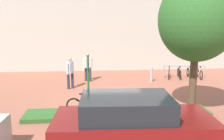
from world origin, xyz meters
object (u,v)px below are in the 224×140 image
parking_sign_post (88,77)px  person_casual_tan (70,71)px  person_shirt_blue (88,65)px  car_maroon_wagon (132,124)px  bike_at_sign (87,107)px  tree_sidewalk (197,20)px  bike_rack_cluster (184,73)px  bollard_steel (151,75)px

parking_sign_post → person_casual_tan: bearing=104.3°
person_shirt_blue → car_maroon_wagon: (1.29, -8.21, -0.23)m
bike_at_sign → person_shirt_blue: (-0.03, 5.59, 0.63)m
tree_sidewalk → person_casual_tan: bearing=140.7°
parking_sign_post → bike_rack_cluster: bearing=44.3°
car_maroon_wagon → person_casual_tan: bearing=108.7°
bike_at_sign → person_casual_tan: 4.10m
parking_sign_post → person_casual_tan: parking_sign_post is taller
bike_at_sign → person_shirt_blue: 5.63m
tree_sidewalk → bike_rack_cluster: tree_sidewalk is taller
person_casual_tan → bollard_steel: bearing=13.1°
bike_rack_cluster → person_shirt_blue: size_ratio=1.53×
person_casual_tan → tree_sidewalk: bearing=-39.3°
tree_sidewalk → car_maroon_wagon: 4.67m
person_casual_tan → bike_rack_cluster: bearing=15.4°
car_maroon_wagon → bike_rack_cluster: bearing=59.9°
bike_at_sign → bike_rack_cluster: bike_at_sign is taller
car_maroon_wagon → bike_at_sign: bearing=115.7°
bike_at_sign → person_casual_tan: (-0.96, 3.93, 0.63)m
person_casual_tan → person_shirt_blue: bearing=60.9°
tree_sidewalk → car_maroon_wagon: bearing=-138.5°
bollard_steel → car_maroon_wagon: (-2.54, -7.65, 0.31)m
tree_sidewalk → parking_sign_post: bearing=179.0°
tree_sidewalk → bike_rack_cluster: (2.16, 6.05, -3.24)m
bike_rack_cluster → bollard_steel: 2.55m
tree_sidewalk → car_maroon_wagon: tree_sidewalk is taller
tree_sidewalk → person_casual_tan: tree_sidewalk is taller
bollard_steel → car_maroon_wagon: car_maroon_wagon is taller
tree_sidewalk → bollard_steel: (-0.24, 5.19, -3.13)m
tree_sidewalk → bike_at_sign: size_ratio=3.16×
person_shirt_blue → bike_rack_cluster: bearing=2.8°
parking_sign_post → bollard_steel: (3.73, 5.12, -1.08)m
person_casual_tan → parking_sign_post: bearing=-75.7°
bike_rack_cluster → bike_at_sign: bearing=-136.4°
tree_sidewalk → person_shirt_blue: tree_sidewalk is taller
parking_sign_post → car_maroon_wagon: size_ratio=0.53×
tree_sidewalk → person_shirt_blue: 7.51m
bollard_steel → person_casual_tan: size_ratio=0.52×
tree_sidewalk → person_shirt_blue: bearing=125.3°
bike_rack_cluster → tree_sidewalk: bearing=-109.6°
bollard_steel → person_casual_tan: person_casual_tan is taller
bike_at_sign → bollard_steel: bearing=53.0°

